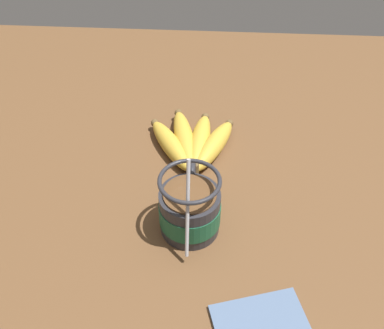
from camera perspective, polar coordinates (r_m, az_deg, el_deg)
name	(u,v)px	position (r cm, az deg, el deg)	size (l,w,h in cm)	color
table	(210,203)	(68.85, 2.42, -5.14)	(117.17, 117.17, 3.07)	brown
coffee_mug	(189,209)	(60.69, -0.45, -5.92)	(14.32, 8.79, 14.85)	#28282D
banana_bunch	(191,143)	(74.77, -0.10, 2.93)	(18.35, 16.68, 4.07)	brown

